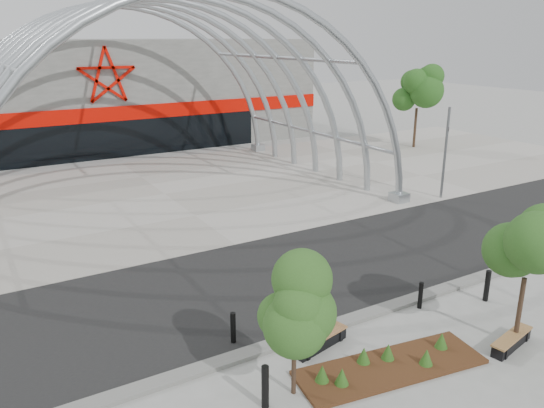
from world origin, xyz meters
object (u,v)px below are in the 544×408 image
object	(u,v)px
street_tree_1	(529,250)
signal_pole	(445,152)
bench_1	(511,342)
bench_0	(321,342)
bollard_2	(331,318)
street_tree_0	(295,297)

from	to	relation	value
street_tree_1	signal_pole	bearing A→B (deg)	50.57
bench_1	signal_pole	bearing A→B (deg)	49.94
bench_0	bollard_2	bearing A→B (deg)	32.30
street_tree_1	bollard_2	bearing A→B (deg)	144.37
signal_pole	bench_0	world-z (taller)	signal_pole
street_tree_1	bench_1	size ratio (longest dim) A/B	2.17
street_tree_0	street_tree_1	distance (m)	6.64
street_tree_1	bench_1	xyz separation A→B (m)	(-0.26, -0.07, -2.64)
street_tree_1	bollard_2	xyz separation A→B (m)	(-4.17, 2.99, -2.28)
signal_pole	bench_0	xyz separation A→B (m)	(-13.81, -8.36, -2.33)
signal_pole	bench_0	size ratio (longest dim) A/B	2.57
bench_0	bollard_2	distance (m)	0.83
signal_pole	bollard_2	xyz separation A→B (m)	(-13.18, -7.96, -1.97)
signal_pole	bollard_2	bearing A→B (deg)	-148.86
bench_0	bench_1	world-z (taller)	bench_0
bench_0	bollard_2	size ratio (longest dim) A/B	1.72
street_tree_0	street_tree_1	xyz separation A→B (m)	(6.50, -1.33, 0.26)
bench_1	bollard_2	distance (m)	4.98
street_tree_1	bench_0	xyz separation A→B (m)	(-4.80, 2.59, -2.63)
street_tree_0	signal_pole	bearing A→B (deg)	31.80
signal_pole	street_tree_1	size ratio (longest dim) A/B	1.23
signal_pole	street_tree_1	world-z (taller)	signal_pole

